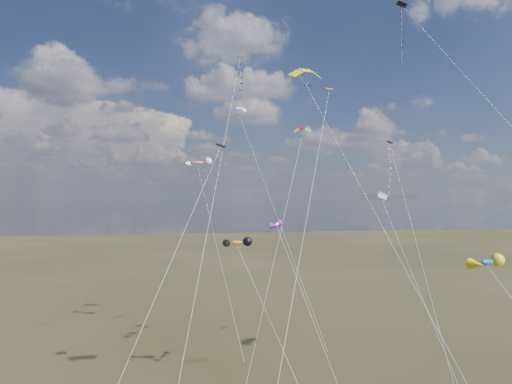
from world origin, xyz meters
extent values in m
cube|color=black|center=(14.41, 11.65, 38.73)|extent=(1.17, 1.22, 0.43)
cube|color=#0B1851|center=(-1.38, 20.75, 35.02)|extent=(0.95, 0.92, 0.28)
cylinder|color=silver|center=(-5.79, 8.87, 17.51)|extent=(8.83, 23.78, 35.03)
cube|color=black|center=(-4.56, 12.86, 23.57)|extent=(1.01, 1.05, 0.32)
cylinder|color=silver|center=(-9.98, 6.34, 11.79)|extent=(10.88, 13.07, 23.59)
cube|color=#0A1554|center=(16.72, 18.90, 25.10)|extent=(0.66, 0.72, 0.31)
cylinder|color=silver|center=(15.28, 9.77, 12.55)|extent=(2.91, 18.30, 25.11)
cube|color=orange|center=(7.46, 14.58, 30.22)|extent=(0.86, 0.81, 0.33)
cylinder|color=silver|center=(1.27, 3.71, 15.11)|extent=(12.40, 21.78, 30.23)
cylinder|color=silver|center=(6.27, -2.70, 15.01)|extent=(7.14, 20.58, 30.04)
cylinder|color=silver|center=(4.63, 26.32, 15.73)|extent=(8.57, 14.44, 31.48)
cube|color=#332316|center=(8.90, 19.11, 0.06)|extent=(0.10, 0.10, 0.12)
cylinder|color=silver|center=(14.54, 8.20, 9.42)|extent=(0.57, 14.85, 18.85)
cylinder|color=silver|center=(1.84, 15.52, 13.42)|extent=(9.00, 11.16, 26.85)
ellipsoid|color=#CA7113|center=(-2.63, 14.75, 13.67)|extent=(2.60, 1.47, 1.15)
cylinder|color=silver|center=(-0.12, 10.29, 6.83)|extent=(5.06, 8.95, 13.68)
ellipsoid|color=white|center=(1.37, 13.55, 15.62)|extent=(1.78, 2.76, 0.85)
cylinder|color=silver|center=(3.65, 10.04, 7.81)|extent=(4.59, 7.04, 15.63)
ellipsoid|color=red|center=(-5.76, 32.24, 23.26)|extent=(3.82, 2.52, 1.26)
cylinder|color=silver|center=(-3.57, 24.70, 11.63)|extent=(4.40, 15.09, 23.27)
cube|color=#332316|center=(-1.38, 17.17, 0.06)|extent=(0.10, 0.10, 0.12)
ellipsoid|color=#0D3FC2|center=(9.59, -7.62, 14.46)|extent=(2.18, 1.40, 0.94)
camera|label=1|loc=(-9.46, -32.42, 18.46)|focal=32.00mm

